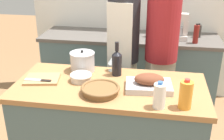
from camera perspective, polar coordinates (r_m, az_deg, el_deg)
kitchen_island at (r=2.36m, az=-0.43°, el=-12.76°), size 1.45×0.68×0.89m
back_counter at (r=3.54m, az=3.40°, el=0.13°), size 2.12×0.60×0.88m
roasting_pan at (r=2.07m, az=7.50°, el=-2.69°), size 0.35×0.26×0.12m
wicker_basket at (r=1.99m, az=-2.39°, el=-3.99°), size 0.28×0.28×0.06m
cutting_board at (r=2.27m, az=-13.92°, el=-1.73°), size 0.29×0.25×0.02m
stock_pot at (r=2.36m, az=-6.01°, el=1.71°), size 0.21×0.21×0.18m
mixing_bowl at (r=2.19m, az=-6.35°, el=-1.43°), size 0.17×0.17×0.06m
juice_jug at (r=1.85m, az=14.75°, el=-4.88°), size 0.08×0.08×0.20m
milk_jug at (r=1.82m, az=9.62°, el=-5.18°), size 0.08×0.08×0.18m
wine_bottle_green at (r=2.25m, az=0.98°, el=1.59°), size 0.08×0.08×0.28m
wine_glass_left at (r=2.34m, az=0.08°, el=1.92°), size 0.08×0.08×0.13m
knife_chef at (r=2.23m, az=-14.64°, el=-2.01°), size 0.21×0.03×0.01m
stand_mixer at (r=3.29m, az=13.59°, el=8.12°), size 0.18×0.14×0.30m
condiment_bottle_tall at (r=3.21m, az=16.70°, el=6.99°), size 0.06×0.06×0.22m
condiment_bottle_short at (r=3.46m, az=17.15°, el=7.58°), size 0.06×0.06×0.16m
condiment_bottle_extra at (r=3.35m, az=7.88°, el=8.40°), size 0.05×0.05×0.22m
person_cook_aproned at (r=2.73m, az=2.32°, el=4.70°), size 0.30×0.32×1.71m
person_cook_guest at (r=2.67m, az=10.07°, el=5.15°), size 0.31×0.31×1.80m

